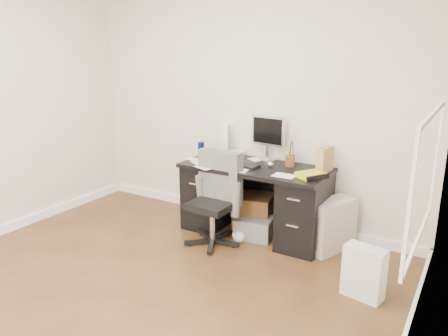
{
  "coord_description": "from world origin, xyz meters",
  "views": [
    {
      "loc": [
        2.23,
        -2.2,
        1.92
      ],
      "look_at": [
        0.19,
        1.2,
        0.82
      ],
      "focal_mm": 35.0,
      "sensor_mm": 36.0,
      "label": 1
    }
  ],
  "objects_px": {
    "desk": "(255,198)",
    "keyboard": "(239,164)",
    "office_chair": "(212,200)",
    "lcd_monitor": "(268,138)",
    "pc_tower": "(331,225)",
    "wicker_basket": "(254,212)"
  },
  "relations": [
    {
      "from": "desk",
      "to": "keyboard",
      "type": "distance_m",
      "value": 0.4
    },
    {
      "from": "lcd_monitor",
      "to": "pc_tower",
      "type": "relative_size",
      "value": 0.96
    },
    {
      "from": "desk",
      "to": "office_chair",
      "type": "height_order",
      "value": "office_chair"
    },
    {
      "from": "lcd_monitor",
      "to": "pc_tower",
      "type": "distance_m",
      "value": 1.11
    },
    {
      "from": "pc_tower",
      "to": "wicker_basket",
      "type": "xyz_separation_m",
      "value": [
        -0.87,
        0.06,
        -0.06
      ]
    },
    {
      "from": "lcd_monitor",
      "to": "pc_tower",
      "type": "bearing_deg",
      "value": -10.36
    },
    {
      "from": "keyboard",
      "to": "wicker_basket",
      "type": "relative_size",
      "value": 1.1
    },
    {
      "from": "desk",
      "to": "keyboard",
      "type": "bearing_deg",
      "value": -153.5
    },
    {
      "from": "keyboard",
      "to": "office_chair",
      "type": "height_order",
      "value": "office_chair"
    },
    {
      "from": "keyboard",
      "to": "desk",
      "type": "bearing_deg",
      "value": 31.05
    },
    {
      "from": "pc_tower",
      "to": "wicker_basket",
      "type": "relative_size",
      "value": 1.3
    },
    {
      "from": "desk",
      "to": "keyboard",
      "type": "height_order",
      "value": "keyboard"
    },
    {
      "from": "lcd_monitor",
      "to": "office_chair",
      "type": "bearing_deg",
      "value": -105.93
    },
    {
      "from": "desk",
      "to": "office_chair",
      "type": "xyz_separation_m",
      "value": [
        -0.25,
        -0.44,
        0.07
      ]
    },
    {
      "from": "lcd_monitor",
      "to": "wicker_basket",
      "type": "bearing_deg",
      "value": -109.33
    },
    {
      "from": "keyboard",
      "to": "lcd_monitor",
      "type": "bearing_deg",
      "value": 68.71
    },
    {
      "from": "keyboard",
      "to": "office_chair",
      "type": "distance_m",
      "value": 0.48
    },
    {
      "from": "desk",
      "to": "pc_tower",
      "type": "xyz_separation_m",
      "value": [
        0.81,
        0.04,
        -0.15
      ]
    },
    {
      "from": "office_chair",
      "to": "pc_tower",
      "type": "xyz_separation_m",
      "value": [
        1.06,
        0.48,
        -0.21
      ]
    },
    {
      "from": "keyboard",
      "to": "pc_tower",
      "type": "xyz_separation_m",
      "value": [
        0.96,
        0.12,
        -0.51
      ]
    },
    {
      "from": "office_chair",
      "to": "pc_tower",
      "type": "distance_m",
      "value": 1.18
    },
    {
      "from": "wicker_basket",
      "to": "keyboard",
      "type": "bearing_deg",
      "value": -117.36
    }
  ]
}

